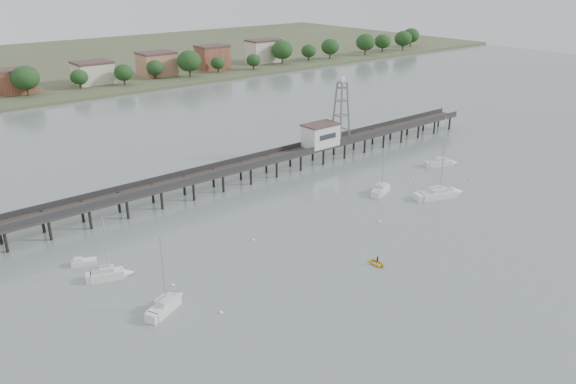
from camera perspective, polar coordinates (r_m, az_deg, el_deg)
name	(u,v)px	position (r m, az deg, el deg)	size (l,w,h in m)	color
ground_plane	(480,310)	(81.82, 18.91, -11.28)	(500.00, 500.00, 0.00)	slate
pier	(232,169)	(118.43, -5.72, 2.36)	(150.00, 5.00, 5.50)	#2D2823
pier_building	(321,135)	(132.18, 3.32, 5.83)	(8.40, 5.40, 5.30)	silver
lattice_tower	(341,112)	(135.38, 5.42, 8.09)	(3.20, 3.20, 15.50)	slate
sailboat_e	(444,163)	(136.19, 15.56, 2.87)	(7.73, 5.20, 12.48)	silver
sailboat_d	(445,193)	(117.76, 15.65, -0.13)	(10.53, 6.12, 16.53)	silver
sailboat_a	(169,303)	(79.44, -12.01, -11.00)	(7.02, 4.84, 11.46)	silver
sailboat_c	(383,188)	(117.48, 9.61, 0.35)	(7.24, 4.38, 11.65)	silver
sailboat_b	(113,274)	(88.32, -17.31, -7.97)	(6.57, 3.87, 10.64)	silver
white_tender	(83,262)	(93.56, -20.08, -6.74)	(3.94, 2.83, 1.41)	silver
yellow_dinghy	(377,265)	(89.30, 9.04, -7.31)	(2.05, 0.60, 2.88)	yellow
dinghy_occupant	(377,265)	(89.30, 9.04, -7.31)	(0.46, 1.26, 0.30)	black
mooring_buoys	(354,221)	(103.04, 6.69, -2.98)	(72.19, 18.30, 0.39)	#FBF2C3
far_shore	(7,70)	(283.19, -26.64, 11.06)	(500.00, 170.00, 10.40)	#475133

